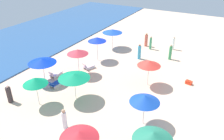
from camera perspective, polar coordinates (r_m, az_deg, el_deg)
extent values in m
plane|color=beige|center=(18.52, 21.60, -9.18)|extent=(60.00, 60.00, 0.00)
cone|color=red|center=(11.99, -8.33, -15.93)|extent=(2.06, 2.06, 0.42)
cylinder|color=silver|center=(21.19, -16.89, -0.50)|extent=(0.05, 0.05, 1.85)
cone|color=#082FDB|center=(20.71, -17.32, 2.25)|extent=(2.49, 2.49, 0.41)
cube|color=silver|center=(20.35, -13.51, -3.86)|extent=(0.99, 0.13, 0.25)
cube|color=silver|center=(20.68, -14.47, -3.44)|extent=(0.99, 0.13, 0.25)
cube|color=#1E47A7|center=(20.43, -14.04, -3.28)|extent=(1.15, 0.68, 0.06)
cube|color=#1E47A7|center=(20.07, -15.13, -3.42)|extent=(0.34, 0.58, 0.41)
cube|color=silver|center=(22.02, -13.41, -1.29)|extent=(1.23, 0.06, 0.24)
cube|color=silver|center=(22.32, -14.36, -1.01)|extent=(1.23, 0.06, 0.24)
cube|color=silver|center=(22.10, -13.93, -0.81)|extent=(1.37, 0.59, 0.06)
cube|color=silver|center=(21.60, -15.07, -1.03)|extent=(0.26, 0.54, 0.44)
cylinder|color=silver|center=(27.67, 0.09, 7.53)|extent=(0.05, 0.05, 1.95)
cone|color=blue|center=(27.28, 0.10, 9.87)|extent=(2.42, 2.42, 0.42)
cylinder|color=silver|center=(15.60, 8.03, -10.68)|extent=(0.05, 0.05, 1.81)
cone|color=#1645AF|center=(14.92, 8.31, -7.22)|extent=(2.03, 2.03, 0.48)
cylinder|color=silver|center=(18.15, -18.36, -5.85)|extent=(0.05, 0.05, 1.83)
cone|color=#0C955D|center=(17.55, -18.92, -2.62)|extent=(1.85, 1.85, 0.53)
cylinder|color=silver|center=(19.95, 9.12, -1.32)|extent=(0.05, 0.05, 1.91)
cone|color=#E63C31|center=(19.40, 9.38, 1.76)|extent=(2.03, 2.03, 0.48)
cone|color=#267E5F|center=(11.79, 10.37, -16.18)|extent=(2.11, 2.11, 0.50)
cylinder|color=silver|center=(24.35, -3.72, 4.90)|extent=(0.05, 0.05, 2.20)
cone|color=#1533C9|center=(23.88, -3.82, 7.80)|extent=(1.97, 1.97, 0.42)
cylinder|color=silver|center=(18.07, -9.32, -4.66)|extent=(0.05, 0.05, 1.91)
cone|color=#0E8B59|center=(17.49, -9.60, -1.49)|extent=(2.48, 2.48, 0.38)
cylinder|color=silver|center=(21.66, -8.47, 1.50)|extent=(0.05, 0.05, 2.13)
cone|color=#CA3643|center=(21.13, -8.71, 4.62)|extent=(1.99, 1.99, 0.44)
cube|color=silver|center=(21.17, -8.63, -2.03)|extent=(1.20, 0.10, 0.25)
cube|color=silver|center=(21.45, -9.84, -1.71)|extent=(1.20, 0.10, 0.25)
cube|color=#1D51AD|center=(21.23, -9.27, -1.51)|extent=(1.36, 0.71, 0.06)
cube|color=#1D51AD|center=(20.70, -10.26, -1.74)|extent=(0.49, 0.63, 0.46)
cube|color=silver|center=(22.81, -5.44, 0.49)|extent=(0.98, 0.40, 0.26)
cube|color=silver|center=(23.18, -6.17, 0.91)|extent=(0.98, 0.40, 0.26)
cube|color=silver|center=(22.92, -5.83, 1.06)|extent=(1.28, 0.95, 0.06)
cube|color=silver|center=(22.56, -6.93, 1.20)|extent=(0.48, 0.63, 0.49)
cylinder|color=white|center=(28.26, 15.26, 6.38)|extent=(0.36, 0.36, 1.39)
sphere|color=beige|center=(28.00, 15.46, 7.91)|extent=(0.24, 0.24, 0.24)
cylinder|color=#3D975C|center=(25.43, 14.55, 4.22)|extent=(0.41, 0.41, 1.52)
sphere|color=tan|center=(25.12, 14.78, 5.99)|extent=(0.21, 0.21, 0.21)
cylinder|color=#429F6B|center=(27.77, 9.74, 6.63)|extent=(0.38, 0.38, 1.43)
sphere|color=beige|center=(27.49, 9.87, 8.22)|extent=(0.22, 0.22, 0.22)
cylinder|color=silver|center=(15.57, -11.97, -12.37)|extent=(0.35, 0.35, 1.29)
sphere|color=tan|center=(15.10, -12.25, -10.16)|extent=(0.25, 0.25, 0.25)
cylinder|color=#372E30|center=(19.36, -24.58, -5.74)|extent=(0.55, 0.55, 1.32)
sphere|color=beige|center=(18.99, -25.03, -3.83)|extent=(0.21, 0.21, 0.21)
cylinder|color=#D55E4E|center=(28.64, 8.64, 7.39)|extent=(0.43, 0.43, 1.45)
sphere|color=#9B643D|center=(28.36, 8.76, 8.95)|extent=(0.22, 0.22, 0.22)
cylinder|color=#3B9FC6|center=(24.92, 6.94, 4.41)|extent=(0.47, 0.47, 1.49)
sphere|color=#8A5C4C|center=(24.60, 7.05, 6.21)|extent=(0.21, 0.21, 0.21)
sphere|color=#F44440|center=(15.00, -8.46, -16.40)|extent=(0.30, 0.30, 0.30)
cube|color=red|center=(21.32, 18.87, -2.99)|extent=(0.46, 0.63, 0.32)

